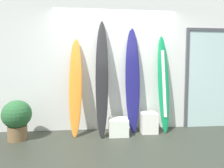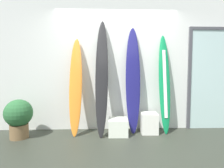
{
  "view_description": "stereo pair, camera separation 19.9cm",
  "coord_description": "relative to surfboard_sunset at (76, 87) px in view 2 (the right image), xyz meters",
  "views": [
    {
      "loc": [
        -0.44,
        -2.63,
        1.24
      ],
      "look_at": [
        -0.1,
        0.95,
        0.98
      ],
      "focal_mm": 29.35,
      "sensor_mm": 36.0,
      "label": 1
    },
    {
      "loc": [
        -0.24,
        -2.64,
        1.24
      ],
      "look_at": [
        -0.1,
        0.95,
        0.98
      ],
      "focal_mm": 29.35,
      "sensor_mm": 36.0,
      "label": 2
    }
  ],
  "objects": [
    {
      "name": "ground",
      "position": [
        0.81,
        -0.93,
        -0.95
      ],
      "size": [
        8.0,
        8.0,
        0.04
      ],
      "primitive_type": "cube",
      "color": "#31352B"
    },
    {
      "name": "surfboard_emerald",
      "position": [
        1.76,
        0.04,
        0.05
      ],
      "size": [
        0.23,
        0.4,
        1.97
      ],
      "color": "#118046",
      "rests_on": "ground"
    },
    {
      "name": "glass_door",
      "position": [
        2.9,
        0.25,
        0.18
      ],
      "size": [
        1.13,
        0.06,
        2.15
      ],
      "color": "silver",
      "rests_on": "ground"
    },
    {
      "name": "potted_plant",
      "position": [
        -1.01,
        -0.2,
        -0.52
      ],
      "size": [
        0.5,
        0.5,
        0.72
      ],
      "color": "brown",
      "rests_on": "ground"
    },
    {
      "name": "surfboard_navy",
      "position": [
        1.13,
        0.08,
        0.11
      ],
      "size": [
        0.31,
        0.36,
        2.12
      ],
      "color": "navy",
      "rests_on": "ground"
    },
    {
      "name": "surfboard_charcoal",
      "position": [
        0.51,
        -0.05,
        0.17
      ],
      "size": [
        0.28,
        0.57,
        2.25
      ],
      "color": "black",
      "rests_on": "ground"
    },
    {
      "name": "surfboard_sunset",
      "position": [
        0.0,
        0.0,
        0.0
      ],
      "size": [
        0.26,
        0.47,
        1.89
      ],
      "color": "orange",
      "rests_on": "ground"
    },
    {
      "name": "display_block_left",
      "position": [
        0.82,
        -0.11,
        -0.77
      ],
      "size": [
        0.38,
        0.38,
        0.31
      ],
      "color": "silver",
      "rests_on": "ground"
    },
    {
      "name": "wall_back",
      "position": [
        0.81,
        0.37,
        0.47
      ],
      "size": [
        7.2,
        0.2,
        2.8
      ],
      "primitive_type": "cube",
      "color": "silver",
      "rests_on": "ground"
    },
    {
      "name": "display_block_center",
      "position": [
        1.45,
        -0.02,
        -0.73
      ],
      "size": [
        0.33,
        0.33,
        0.4
      ],
      "color": "silver",
      "rests_on": "ground"
    }
  ]
}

